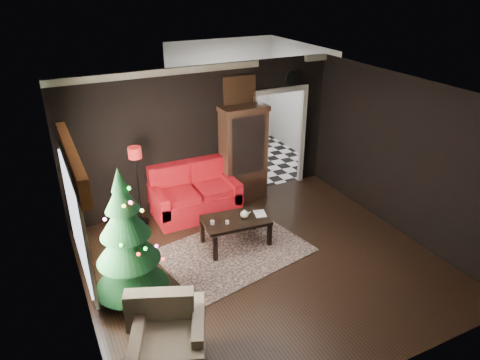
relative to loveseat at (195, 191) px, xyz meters
name	(u,v)px	position (x,y,z in m)	size (l,w,h in m)	color
floor	(264,264)	(0.40, -2.05, -0.50)	(5.50, 5.50, 0.00)	black
ceiling	(269,97)	(0.40, -2.05, 2.30)	(5.50, 5.50, 0.00)	white
wall_back	(204,137)	(0.40, 0.45, 0.90)	(5.50, 5.50, 0.00)	black
wall_front	(384,284)	(0.40, -4.55, 0.90)	(5.50, 5.50, 0.00)	black
wall_left	(75,231)	(-2.35, -2.05, 0.90)	(5.50, 5.50, 0.00)	black
wall_right	(403,157)	(3.15, -2.05, 0.90)	(5.50, 5.50, 0.00)	black
doorway	(278,141)	(2.10, 0.45, 0.55)	(1.10, 0.10, 2.10)	beige
left_window	(76,220)	(-2.31, -1.85, 0.95)	(0.05, 1.60, 1.40)	white
valance	(72,160)	(-2.23, -1.85, 1.77)	(0.12, 2.10, 0.35)	brown
kitchen_floor	(246,161)	(2.10, 1.95, -0.50)	(3.00, 3.00, 0.00)	white
kitchen_window	(222,82)	(2.10, 3.40, 1.20)	(0.70, 0.06, 0.70)	white
rug	(234,251)	(0.12, -1.49, -0.49)	(2.38, 1.73, 0.01)	#56464F
loveseat	(195,191)	(0.00, 0.00, 0.00)	(1.70, 0.90, 1.00)	maroon
curio_cabinet	(243,156)	(1.15, 0.22, 0.45)	(0.90, 0.45, 1.90)	black
floor_lamp	(138,186)	(-1.07, 0.03, 0.33)	(0.25, 0.25, 1.51)	black
christmas_tree	(127,239)	(-1.72, -1.96, 0.55)	(1.05, 1.05, 2.00)	black
armchair	(169,339)	(-1.62, -3.37, -0.04)	(0.88, 0.88, 0.90)	#D5B98E
coffee_table	(236,231)	(0.24, -1.30, -0.24)	(1.11, 0.67, 0.50)	black
teapot	(244,214)	(0.38, -1.35, 0.09)	(0.16, 0.16, 0.15)	white
cup_a	(212,222)	(-0.18, -1.29, 0.04)	(0.07, 0.07, 0.06)	silver
cup_b	(227,222)	(0.05, -1.38, 0.04)	(0.06, 0.06, 0.05)	white
book	(255,208)	(0.60, -1.33, 0.14)	(0.19, 0.02, 0.26)	#917A5E
wall_clock	(292,78)	(2.35, 0.40, 1.88)	(0.32, 0.32, 0.06)	white
painting	(239,91)	(1.15, 0.41, 1.75)	(0.62, 0.05, 0.52)	#AC7D4A
kitchen_counter	(226,130)	(2.10, 3.15, -0.05)	(1.80, 0.60, 0.90)	silver
kitchen_table	(241,153)	(1.80, 1.65, -0.12)	(0.70, 0.70, 0.75)	brown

